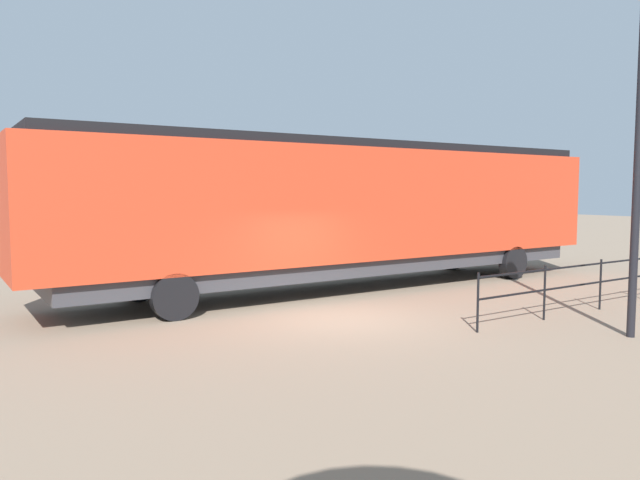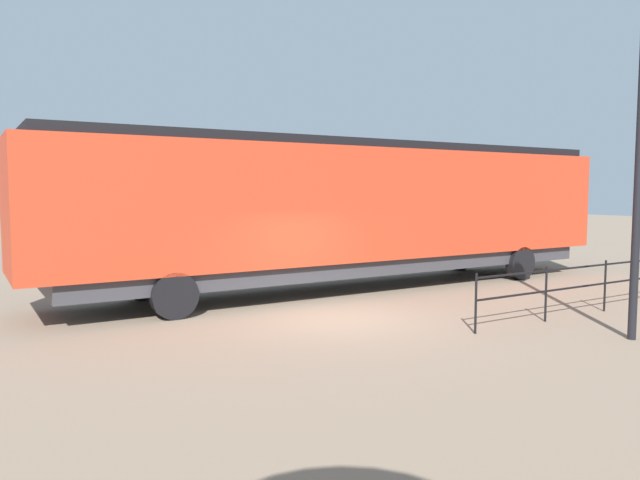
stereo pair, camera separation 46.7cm
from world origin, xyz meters
name	(u,v)px [view 1 (the left image)]	position (x,y,z in m)	size (l,w,h in m)	color
ground_plane	(338,319)	(0.00, 0.00, 0.00)	(120.00, 120.00, 0.00)	#84705B
locomotive	(361,207)	(-3.38, 3.19, 2.46)	(3.11, 18.39, 4.40)	red
platform_fence	(601,277)	(2.66, 6.12, 0.82)	(0.05, 8.90, 1.26)	black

